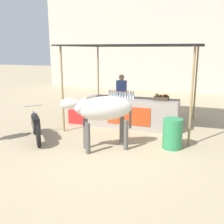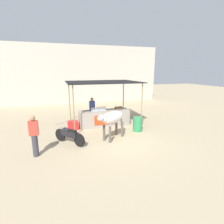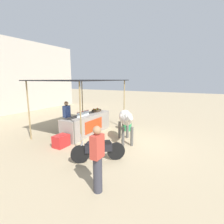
# 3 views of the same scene
# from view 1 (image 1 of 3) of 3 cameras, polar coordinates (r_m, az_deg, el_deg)

# --- Properties ---
(ground_plane) EXTENTS (60.00, 60.00, 0.00)m
(ground_plane) POSITION_cam_1_polar(r_m,az_deg,el_deg) (6.76, -0.67, -8.35)
(ground_plane) COLOR tan
(building_wall_far) EXTENTS (16.00, 0.50, 5.74)m
(building_wall_far) POSITION_cam_1_polar(r_m,az_deg,el_deg) (16.46, 12.19, 14.46)
(building_wall_far) COLOR beige
(building_wall_far) RESTS_ON ground
(stall_counter) EXTENTS (3.00, 0.82, 0.96)m
(stall_counter) POSITION_cam_1_polar(r_m,az_deg,el_deg) (8.62, 4.31, -0.20)
(stall_counter) COLOR #9E9389
(stall_counter) RESTS_ON ground
(stall_awning) EXTENTS (4.20, 3.20, 2.65)m
(stall_awning) POSITION_cam_1_polar(r_m,az_deg,el_deg) (8.66, 5.09, 13.63)
(stall_awning) COLOR black
(stall_awning) RESTS_ON ground
(water_bottle_row) EXTENTS (0.88, 0.07, 0.25)m
(water_bottle_row) POSITION_cam_1_polar(r_m,az_deg,el_deg) (8.54, 2.03, 3.79)
(water_bottle_row) COLOR silver
(water_bottle_row) RESTS_ON stall_counter
(fruit_crate) EXTENTS (0.44, 0.32, 0.18)m
(fruit_crate) POSITION_cam_1_polar(r_m,az_deg,el_deg) (8.36, 10.68, 3.08)
(fruit_crate) COLOR #3F3326
(fruit_crate) RESTS_ON stall_counter
(vendor_behind_counter) EXTENTS (0.34, 0.22, 1.65)m
(vendor_behind_counter) POSITION_cam_1_polar(r_m,az_deg,el_deg) (9.41, 2.06, 3.29)
(vendor_behind_counter) COLOR #383842
(vendor_behind_counter) RESTS_ON ground
(cooler_box) EXTENTS (0.60, 0.44, 0.48)m
(cooler_box) POSITION_cam_1_polar(r_m,az_deg,el_deg) (9.24, -7.22, -0.87)
(cooler_box) COLOR red
(cooler_box) RESTS_ON ground
(water_barrel) EXTENTS (0.50, 0.50, 0.79)m
(water_barrel) POSITION_cam_1_polar(r_m,az_deg,el_deg) (6.96, 13.03, -4.60)
(water_barrel) COLOR #2D8C51
(water_barrel) RESTS_ON ground
(cow) EXTENTS (1.71, 1.33, 1.44)m
(cow) POSITION_cam_1_polar(r_m,az_deg,el_deg) (6.54, -2.02, 0.40)
(cow) COLOR silver
(cow) RESTS_ON ground
(motorcycle_parked) EXTENTS (1.23, 1.42, 0.90)m
(motorcycle_parked) POSITION_cam_1_polar(r_m,az_deg,el_deg) (7.72, -16.29, -2.74)
(motorcycle_parked) COLOR black
(motorcycle_parked) RESTS_ON ground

